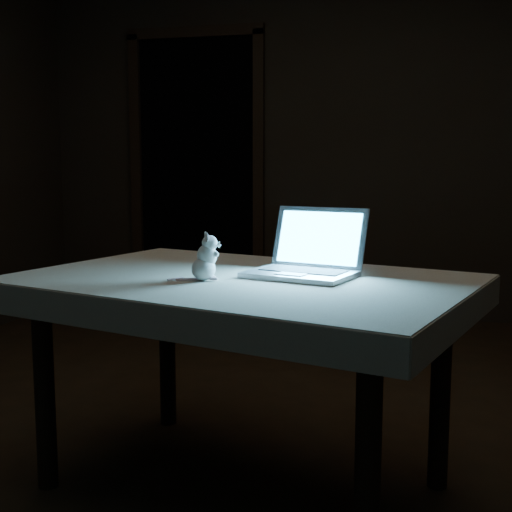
% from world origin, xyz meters
% --- Properties ---
extents(floor, '(5.00, 5.00, 0.00)m').
position_xyz_m(floor, '(0.00, 0.00, 0.00)').
color(floor, black).
rests_on(floor, ground).
extents(back_wall, '(4.50, 0.04, 2.60)m').
position_xyz_m(back_wall, '(0.00, 2.50, 1.30)').
color(back_wall, black).
rests_on(back_wall, ground).
extents(doorway, '(1.06, 0.36, 2.13)m').
position_xyz_m(doorway, '(-1.10, 2.50, 1.06)').
color(doorway, black).
rests_on(doorway, back_wall).
extents(table, '(1.56, 1.23, 0.73)m').
position_xyz_m(table, '(0.00, -0.34, 0.37)').
color(table, black).
rests_on(table, floor).
extents(tablecloth, '(1.70, 1.40, 0.10)m').
position_xyz_m(tablecloth, '(0.00, -0.39, 0.69)').
color(tablecloth, beige).
rests_on(tablecloth, table).
extents(laptop, '(0.41, 0.38, 0.23)m').
position_xyz_m(laptop, '(0.19, -0.29, 0.86)').
color(laptop, '#A8A8AC').
rests_on(laptop, tablecloth).
extents(plush_mouse, '(0.15, 0.15, 0.16)m').
position_xyz_m(plush_mouse, '(-0.10, -0.43, 0.82)').
color(plush_mouse, silver).
rests_on(plush_mouse, tablecloth).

